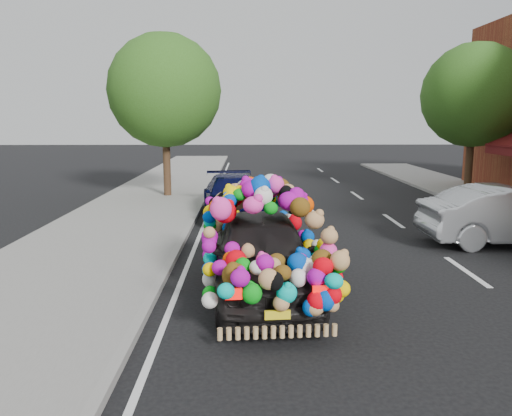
# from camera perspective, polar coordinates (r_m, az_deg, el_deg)

# --- Properties ---
(ground) EXTENTS (100.00, 100.00, 0.00)m
(ground) POSITION_cam_1_polar(r_m,az_deg,el_deg) (9.96, 3.43, -7.37)
(ground) COLOR black
(ground) RESTS_ON ground
(sidewalk) EXTENTS (4.00, 60.00, 0.12)m
(sidewalk) POSITION_cam_1_polar(r_m,az_deg,el_deg) (10.53, -20.77, -6.73)
(sidewalk) COLOR gray
(sidewalk) RESTS_ON ground
(kerb) EXTENTS (0.15, 60.00, 0.13)m
(kerb) POSITION_cam_1_polar(r_m,az_deg,el_deg) (10.04, -10.16, -6.99)
(kerb) COLOR gray
(kerb) RESTS_ON ground
(lane_markings) EXTENTS (6.00, 50.00, 0.01)m
(lane_markings) POSITION_cam_1_polar(r_m,az_deg,el_deg) (10.85, 22.88, -6.67)
(lane_markings) COLOR silver
(lane_markings) RESTS_ON ground
(tree_near_sidewalk) EXTENTS (4.20, 4.20, 6.13)m
(tree_near_sidewalk) POSITION_cam_1_polar(r_m,az_deg,el_deg) (19.24, -10.41, 13.04)
(tree_near_sidewalk) COLOR #332114
(tree_near_sidewalk) RESTS_ON ground
(tree_far_b) EXTENTS (4.00, 4.00, 5.90)m
(tree_far_b) POSITION_cam_1_polar(r_m,az_deg,el_deg) (21.38, 23.66, 11.71)
(tree_far_b) COLOR #332114
(tree_far_b) RESTS_ON ground
(plush_art_car) EXTENTS (2.33, 4.49, 2.07)m
(plush_art_car) POSITION_cam_1_polar(r_m,az_deg,el_deg) (8.47, 0.64, -3.10)
(plush_art_car) COLOR black
(plush_art_car) RESTS_ON ground
(navy_sedan) EXTENTS (2.25, 4.58, 1.28)m
(navy_sedan) POSITION_cam_1_polar(r_m,az_deg,el_deg) (15.35, -2.59, 1.31)
(navy_sedan) COLOR #050732
(navy_sedan) RESTS_ON ground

